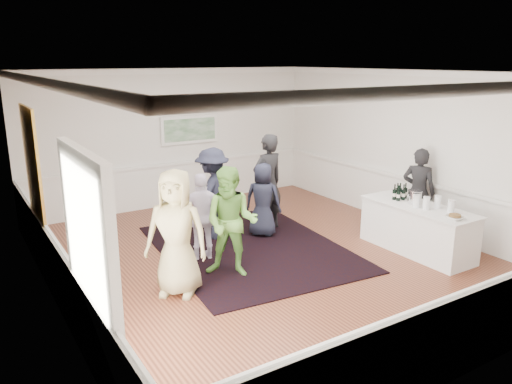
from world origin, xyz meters
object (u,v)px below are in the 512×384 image
guest_tan (176,233)px  guest_dark_b (268,182)px  guest_green (231,222)px  nut_bowl (455,217)px  guest_navy (263,200)px  bartender (418,192)px  guest_lilac (203,217)px  guest_dark_a (213,194)px  ice_bucket (415,197)px  serving_table (417,229)px

guest_tan → guest_dark_b: (2.73, 1.73, 0.03)m
guest_green → nut_bowl: (3.22, -1.72, 0.01)m
guest_tan → guest_navy: size_ratio=1.30×
bartender → guest_lilac: bartender is taller
guest_lilac → guest_dark_a: guest_dark_a is taller
ice_bucket → nut_bowl: ice_bucket is taller
serving_table → guest_green: 3.49m
guest_dark_b → nut_bowl: (1.49, -3.31, -0.08)m
guest_dark_a → serving_table: bearing=105.7°
ice_bucket → serving_table: bearing=-102.1°
serving_table → guest_dark_b: bearing=122.9°
guest_lilac → guest_dark_a: 1.08m
guest_lilac → guest_navy: size_ratio=1.05×
guest_dark_b → guest_navy: size_ratio=1.34×
guest_dark_b → nut_bowl: guest_dark_b is taller
serving_table → guest_dark_b: size_ratio=1.09×
guest_green → guest_lilac: guest_green is taller
guest_tan → bartender: bearing=39.0°
guest_green → guest_dark_b: (1.73, 1.59, 0.09)m
guest_tan → guest_dark_a: (1.55, 1.86, -0.06)m
ice_bucket → guest_tan: bearing=172.0°
guest_lilac → guest_dark_b: guest_dark_b is taller
guest_dark_a → nut_bowl: size_ratio=6.30×
guest_navy → nut_bowl: bearing=167.5°
guest_dark_a → ice_bucket: bearing=107.6°
guest_dark_a → guest_navy: guest_dark_a is taller
guest_lilac → guest_navy: guest_lilac is taller
ice_bucket → nut_bowl: size_ratio=0.92×
guest_green → guest_navy: size_ratio=1.22×
serving_table → guest_green: (-3.34, 0.90, 0.46)m
serving_table → guest_tan: guest_tan is taller
guest_dark_a → guest_dark_b: 1.19m
nut_bowl → guest_lilac: bearing=142.1°
guest_tan → guest_green: size_ratio=1.06×
guest_dark_a → nut_bowl: bearing=96.7°
bartender → serving_table: bearing=104.5°
bartender → guest_navy: 3.06m
guest_lilac → guest_navy: (1.53, 0.46, -0.04)m
guest_lilac → ice_bucket: 3.82m
bartender → nut_bowl: bartender is taller
serving_table → guest_navy: bearing=130.7°
guest_dark_b → guest_lilac: bearing=14.7°
guest_lilac → bartender: bearing=-177.4°
guest_tan → guest_lilac: 1.36m
guest_green → guest_tan: bearing=-130.0°
serving_table → bartender: (0.73, 0.64, 0.44)m
guest_dark_a → nut_bowl: 4.35m
serving_table → ice_bucket: ice_bucket is taller
guest_dark_b → guest_navy: guest_dark_b is taller
bartender → guest_dark_b: 2.98m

